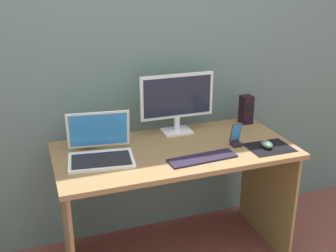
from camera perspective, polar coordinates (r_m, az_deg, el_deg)
wall_back at (r=2.60m, az=-2.14°, el=10.55°), size 6.00×0.04×2.50m
desk at (r=2.45m, az=0.93°, el=-6.52°), size 1.36×0.66×0.75m
monitor at (r=2.54m, az=1.26°, el=3.51°), size 0.47×0.14×0.37m
speaker_right at (r=2.78m, az=10.66°, el=2.25°), size 0.07×0.08×0.19m
laptop at (r=2.27m, az=-9.28°, el=-3.23°), size 0.38×0.33×0.24m
fishbowl at (r=2.45m, az=-10.99°, el=-0.76°), size 0.17×0.17×0.17m
keyboard_external at (r=2.26m, az=4.74°, el=-4.42°), size 0.39×0.14×0.01m
mousepad at (r=2.46m, az=13.72°, el=-2.88°), size 0.25×0.20×0.00m
mouse at (r=2.45m, az=13.39°, el=-2.45°), size 0.07×0.11×0.04m
phone_in_dock at (r=2.43m, az=9.29°, el=-1.59°), size 0.06×0.06×0.14m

